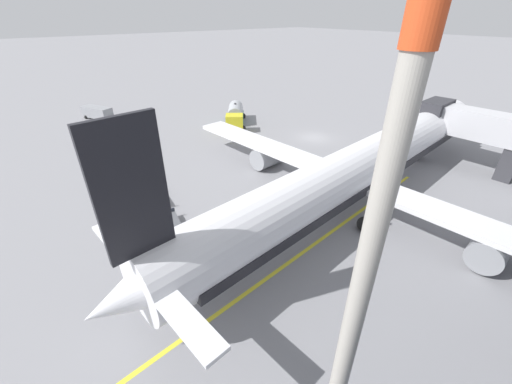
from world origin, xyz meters
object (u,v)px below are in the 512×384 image
(airplane, at_px, (361,168))
(service_van, at_px, (97,112))
(baggage_dolly_row_mid_a_col_a, at_px, (141,177))
(baggage_dolly_row_mid_a_col_c, at_px, (169,224))
(baggage_dolly_row_near_col_a, at_px, (117,183))
(fuel_tanker_primary, at_px, (235,116))
(baggage_dolly_row_near_col_c, at_px, (141,232))
(baggage_dolly_row_mid_a_col_b, at_px, (154,198))
(apron_light_mast, at_px, (375,230))
(baggage_dolly_row_near_col_b, at_px, (128,204))

(airplane, relative_size, service_van, 8.37)
(baggage_dolly_row_mid_a_col_a, bearing_deg, baggage_dolly_row_mid_a_col_c, -7.68)
(baggage_dolly_row_near_col_a, bearing_deg, fuel_tanker_primary, 113.76)
(baggage_dolly_row_near_col_c, distance_m, baggage_dolly_row_mid_a_col_c, 2.25)
(baggage_dolly_row_near_col_c, bearing_deg, baggage_dolly_row_mid_a_col_a, 159.42)
(service_van, distance_m, baggage_dolly_row_mid_a_col_a, 26.53)
(service_van, xyz_separation_m, baggage_dolly_row_mid_a_col_b, (31.26, -3.43, -0.60))
(baggage_dolly_row_mid_a_col_a, bearing_deg, fuel_tanker_primary, 116.94)
(baggage_dolly_row_near_col_a, height_order, baggage_dolly_row_mid_a_col_a, same)
(baggage_dolly_row_mid_a_col_a, xyz_separation_m, baggage_dolly_row_mid_a_col_b, (4.89, -0.61, 0.00))
(baggage_dolly_row_near_col_c, bearing_deg, baggage_dolly_row_mid_a_col_b, 147.13)
(airplane, bearing_deg, apron_light_mast, -57.93)
(airplane, distance_m, baggage_dolly_row_mid_a_col_c, 17.61)
(baggage_dolly_row_near_col_c, height_order, apron_light_mast, apron_light_mast)
(airplane, xyz_separation_m, baggage_dolly_row_near_col_a, (-16.85, -17.00, -2.96))
(service_van, bearing_deg, baggage_dolly_row_near_col_c, -10.06)
(baggage_dolly_row_mid_a_col_b, distance_m, baggage_dolly_row_mid_a_col_c, 4.84)
(baggage_dolly_row_mid_a_col_a, relative_size, baggage_dolly_row_mid_a_col_b, 1.00)
(airplane, bearing_deg, baggage_dolly_row_mid_a_col_b, -127.54)
(airplane, bearing_deg, fuel_tanker_primary, 169.92)
(airplane, relative_size, fuel_tanker_primary, 5.64)
(service_van, bearing_deg, baggage_dolly_row_mid_a_col_c, -6.52)
(baggage_dolly_row_near_col_a, height_order, baggage_dolly_row_mid_a_col_c, same)
(fuel_tanker_primary, height_order, baggage_dolly_row_near_col_a, fuel_tanker_primary)
(airplane, bearing_deg, baggage_dolly_row_near_col_c, -111.57)
(baggage_dolly_row_mid_a_col_a, height_order, baggage_dolly_row_mid_a_col_c, same)
(service_van, bearing_deg, apron_light_mast, -7.28)
(baggage_dolly_row_mid_a_col_b, xyz_separation_m, baggage_dolly_row_mid_a_col_c, (4.79, -0.69, 0.00))
(fuel_tanker_primary, height_order, baggage_dolly_row_near_col_c, fuel_tanker_primary)
(service_van, relative_size, baggage_dolly_row_near_col_b, 1.46)
(baggage_dolly_row_near_col_c, bearing_deg, baggage_dolly_row_near_col_b, 172.33)
(fuel_tanker_primary, distance_m, baggage_dolly_row_mid_a_col_a, 21.67)
(airplane, relative_size, baggage_dolly_row_near_col_a, 12.23)
(baggage_dolly_row_mid_a_col_b, bearing_deg, airplane, 52.46)
(fuel_tanker_primary, bearing_deg, baggage_dolly_row_near_col_b, -57.01)
(baggage_dolly_row_mid_a_col_b, height_order, baggage_dolly_row_mid_a_col_c, same)
(baggage_dolly_row_near_col_b, bearing_deg, baggage_dolly_row_mid_a_col_c, 17.28)
(baggage_dolly_row_near_col_b, xyz_separation_m, baggage_dolly_row_mid_a_col_c, (5.08, 1.58, 0.00))
(baggage_dolly_row_mid_a_col_a, height_order, apron_light_mast, apron_light_mast)
(fuel_tanker_primary, relative_size, baggage_dolly_row_near_col_a, 2.17)
(baggage_dolly_row_near_col_b, distance_m, baggage_dolly_row_mid_a_col_c, 5.32)
(baggage_dolly_row_mid_a_col_a, bearing_deg, service_van, 173.91)
(baggage_dolly_row_near_col_a, relative_size, apron_light_mast, 0.20)
(airplane, height_order, service_van, airplane)
(baggage_dolly_row_mid_a_col_c, bearing_deg, airplane, 66.53)
(baggage_dolly_row_near_col_b, height_order, baggage_dolly_row_mid_a_col_c, same)
(service_van, relative_size, baggage_dolly_row_mid_a_col_a, 1.46)
(service_van, relative_size, baggage_dolly_row_mid_a_col_b, 1.46)
(service_van, distance_m, apron_light_mast, 56.29)
(baggage_dolly_row_mid_a_col_b, bearing_deg, baggage_dolly_row_near_col_b, -97.36)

